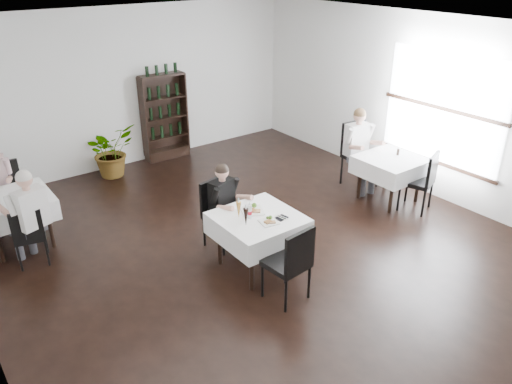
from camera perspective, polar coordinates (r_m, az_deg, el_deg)
room_shell at (r=6.29m, az=2.40°, el=3.84°), size 9.00×9.00×9.00m
window_right at (r=8.79m, az=20.57°, el=8.64°), size 0.06×2.30×1.85m
wine_shelf at (r=10.27m, az=-10.39°, el=8.34°), size 0.90×0.28×1.75m
main_table at (r=6.50m, az=0.20°, el=-3.96°), size 1.03×1.03×0.77m
left_table at (r=7.78m, az=-25.87°, el=-1.48°), size 0.98×0.98×0.77m
right_table at (r=8.63m, az=15.14°, el=2.87°), size 0.98×0.98×0.77m
potted_tree at (r=9.74m, az=-16.27°, el=4.53°), size 1.09×1.02×0.98m
main_chair_far at (r=7.09m, az=-4.29°, el=-1.93°), size 0.53×0.54×0.98m
main_chair_near at (r=5.92m, az=4.08°, el=-7.79°), size 0.50×0.51×1.01m
left_chair_far at (r=8.40m, az=-26.57°, el=0.05°), size 0.52×0.53×1.03m
left_chair_near at (r=7.26m, az=-24.51°, el=-4.31°), size 0.47×0.47×0.86m
right_chair_far at (r=9.13m, az=11.55°, el=4.77°), size 0.56×0.56×1.15m
right_chair_near at (r=8.43m, az=18.54°, el=1.53°), size 0.59×0.60×1.01m
diner_main at (r=6.88m, az=-3.42°, el=-1.04°), size 0.54×0.58×1.29m
diner_left_near at (r=7.16m, az=-24.60°, el=-1.89°), size 0.59×0.63×1.39m
diner_right_far at (r=8.85m, az=11.79°, el=5.43°), size 0.58×0.60×1.47m
plate_far at (r=6.54m, az=-0.39°, el=-2.08°), size 0.37×0.37×0.09m
plate_near at (r=6.29m, az=1.51°, el=-3.37°), size 0.25×0.25×0.07m
pilsner_dark at (r=6.16m, az=-1.17°, el=-2.87°), size 0.07×0.07×0.30m
pilsner_lager at (r=6.33m, az=-1.99°, el=-2.08°), size 0.07×0.07×0.29m
coke_bottle at (r=6.34m, az=-0.73°, el=-2.25°), size 0.06×0.06×0.24m
napkin_cutlery at (r=6.40m, az=2.91°, el=-2.95°), size 0.18×0.18×0.02m
pepper_mill at (r=8.70m, az=15.92°, el=4.42°), size 0.06×0.06×0.11m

